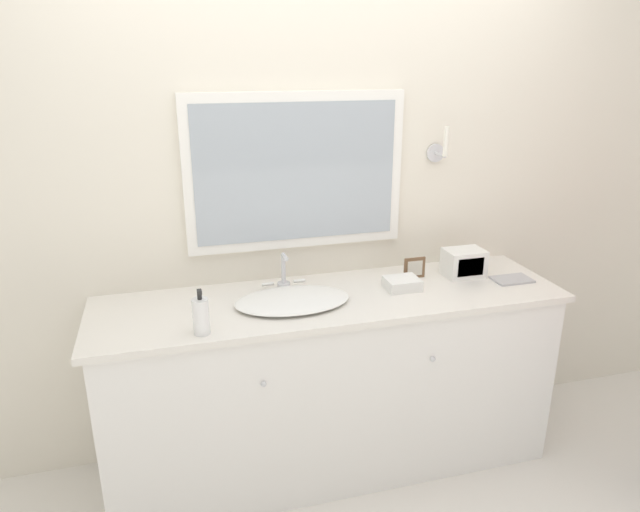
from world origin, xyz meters
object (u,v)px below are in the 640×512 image
soap_bottle (201,316)px  appliance_box (464,263)px  picture_frame (414,268)px  sink_basin (292,299)px

soap_bottle → appliance_box: size_ratio=0.98×
soap_bottle → appliance_box: 1.33m
soap_bottle → picture_frame: soap_bottle is taller
appliance_box → picture_frame: size_ratio=1.78×
picture_frame → soap_bottle: bearing=-162.8°
appliance_box → picture_frame: appliance_box is taller
sink_basin → soap_bottle: (-0.41, -0.19, 0.06)m
soap_bottle → picture_frame: 1.10m
sink_basin → appliance_box: (0.89, 0.10, 0.05)m
soap_bottle → appliance_box: bearing=12.6°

